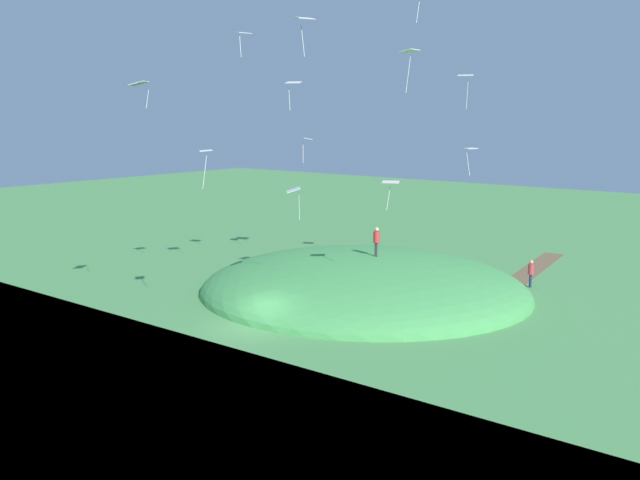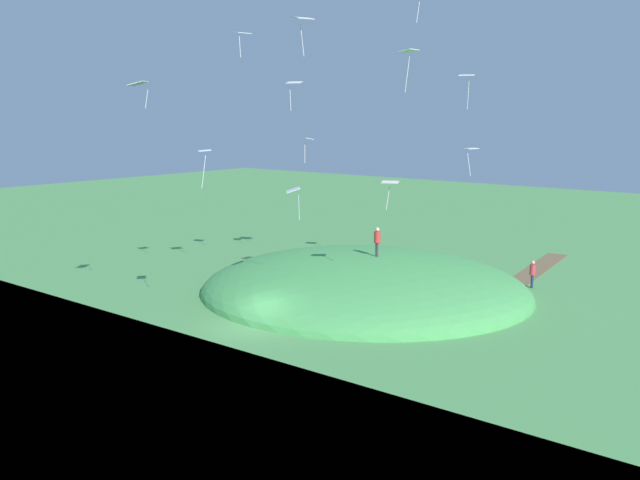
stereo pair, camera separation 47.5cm
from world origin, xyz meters
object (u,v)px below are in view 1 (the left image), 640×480
object	(u,v)px
kite_1	(391,183)
kite_9	(305,20)
kite_3	(293,84)
kite_8	(294,191)
person_on_hilltop	(531,270)
kite_10	(307,140)
kite_5	(205,153)
kite_6	(242,34)
kite_0	(466,77)
person_walking_path	(377,238)
kite_4	(409,54)
kite_2	(470,150)
kite_7	(139,84)

from	to	relation	value
kite_1	kite_9	xyz separation A→B (m)	(-2.75, 3.57, 8.27)
kite_3	kite_9	distance (m)	8.05
kite_8	kite_9	distance (m)	8.99
person_on_hilltop	kite_10	world-z (taller)	kite_10
kite_5	kite_6	distance (m)	6.88
kite_0	kite_3	bearing A→B (deg)	119.23
kite_1	kite_10	world-z (taller)	kite_10
person_walking_path	kite_10	bearing A→B (deg)	-8.99
kite_0	kite_4	bearing A→B (deg)	-171.65
kite_6	kite_10	world-z (taller)	kite_6
kite_2	kite_4	bearing A→B (deg)	-176.28
kite_1	kite_2	size ratio (longest dim) A/B	0.96
kite_5	person_on_hilltop	bearing A→B (deg)	-25.32
kite_0	kite_6	bearing A→B (deg)	149.82
kite_3	kite_10	xyz separation A→B (m)	(4.69, 2.73, -3.63)
person_walking_path	kite_0	world-z (taller)	kite_0
person_walking_path	kite_7	size ratio (longest dim) A/B	1.37
kite_1	kite_5	bearing A→B (deg)	141.03
person_on_hilltop	kite_4	world-z (taller)	kite_4
kite_1	kite_4	distance (m)	6.74
kite_7	kite_2	bearing A→B (deg)	-27.83
kite_5	kite_3	bearing A→B (deg)	15.80
kite_0	person_on_hilltop	bearing A→B (deg)	-34.01
kite_5	kite_10	xyz separation A→B (m)	(14.73, 5.58, 0.09)
kite_4	kite_5	distance (m)	11.11
person_on_hilltop	kite_4	bearing A→B (deg)	134.82
kite_5	kite_7	world-z (taller)	kite_7
person_on_hilltop	kite_8	distance (m)	17.23
kite_2	kite_9	size ratio (longest dim) A/B	0.83
kite_8	kite_5	bearing A→B (deg)	169.20
kite_2	kite_5	xyz separation A→B (m)	(-14.59, 7.04, 0.20)
kite_1	kite_2	xyz separation A→B (m)	(7.12, -1.00, 1.51)
kite_1	kite_6	xyz separation A→B (m)	(-4.13, 6.62, 7.70)
kite_6	kite_4	bearing A→B (deg)	-68.23
kite_3	kite_4	xyz separation A→B (m)	(-3.46, -10.40, 1.07)
kite_6	kite_7	distance (m)	6.43
kite_3	kite_8	xyz separation A→B (m)	(-4.57, -3.89, -5.99)
kite_1	kite_7	xyz separation A→B (m)	(-9.82, 7.94, 5.00)
kite_1	person_walking_path	bearing A→B (deg)	40.02
person_on_hilltop	kite_1	xyz separation A→B (m)	(-12.03, 3.18, 6.33)
person_walking_path	person_on_hilltop	xyz separation A→B (m)	(7.35, -7.11, -2.34)
kite_4	kite_1	bearing A→B (deg)	59.81
kite_2	kite_3	distance (m)	11.56
kite_2	kite_9	bearing A→B (deg)	155.19
kite_5	kite_10	size ratio (longest dim) A/B	1.06
person_walking_path	kite_10	xyz separation A→B (m)	(2.59, 7.69, 5.80)
kite_5	kite_9	world-z (taller)	kite_9
kite_5	kite_6	xyz separation A→B (m)	(3.34, 0.58, 5.99)
kite_0	kite_5	bearing A→B (deg)	157.44
kite_1	kite_5	size ratio (longest dim) A/B	0.82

